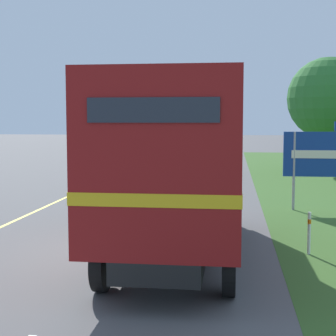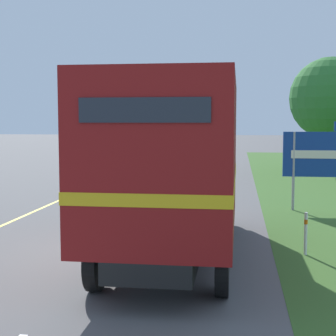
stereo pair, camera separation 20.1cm
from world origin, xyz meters
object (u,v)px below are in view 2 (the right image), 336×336
object	(u,v)px
roadside_tree_mid	(331,98)
delineator_post	(306,232)
horse_trailer_truck	(175,163)
lead_car_white	(149,158)
highway_sign	(321,156)

from	to	relation	value
roadside_tree_mid	delineator_post	size ratio (longest dim) A/B	6.92
horse_trailer_truck	delineator_post	world-z (taller)	horse_trailer_truck
lead_car_white	roadside_tree_mid	size ratio (longest dim) A/B	0.64
highway_sign	roadside_tree_mid	bearing A→B (deg)	79.23
roadside_tree_mid	delineator_post	xyz separation A→B (m)	(-3.66, -18.82, -3.73)
highway_sign	roadside_tree_mid	xyz separation A→B (m)	(2.46, 12.96, 2.41)
horse_trailer_truck	delineator_post	bearing A→B (deg)	13.69
horse_trailer_truck	highway_sign	xyz separation A→B (m)	(4.03, 6.55, -0.24)
lead_car_white	highway_sign	size ratio (longest dim) A/B	1.42
roadside_tree_mid	delineator_post	bearing A→B (deg)	-101.01
horse_trailer_truck	delineator_post	xyz separation A→B (m)	(2.83, 0.69, -1.56)
roadside_tree_mid	lead_car_white	bearing A→B (deg)	-160.88
horse_trailer_truck	lead_car_white	size ratio (longest dim) A/B	1.85
highway_sign	roadside_tree_mid	distance (m)	13.41
horse_trailer_truck	roadside_tree_mid	world-z (taller)	roadside_tree_mid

